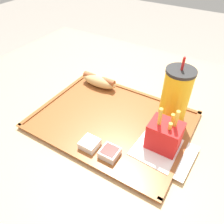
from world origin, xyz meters
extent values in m
cube|color=tan|center=(0.00, 0.00, 0.37)|extent=(1.36, 1.06, 0.74)
cube|color=brown|center=(-0.04, 0.00, 0.75)|extent=(0.45, 0.34, 0.01)
cube|color=brown|center=(-0.04, -0.17, 0.76)|extent=(0.45, 0.01, 0.00)
cube|color=brown|center=(-0.04, 0.16, 0.76)|extent=(0.45, 0.01, 0.00)
cube|color=brown|center=(-0.25, 0.00, 0.76)|extent=(0.01, 0.34, 0.00)
cube|color=brown|center=(0.18, 0.00, 0.76)|extent=(0.01, 0.34, 0.00)
cube|color=white|center=(0.14, -0.04, 0.76)|extent=(0.16, 0.13, 0.00)
cylinder|color=gold|center=(0.11, 0.09, 0.83)|extent=(0.08, 0.08, 0.16)
cylinder|color=#262626|center=(0.11, 0.09, 0.92)|extent=(0.08, 0.08, 0.01)
cylinder|color=red|center=(0.11, 0.09, 0.94)|extent=(0.01, 0.01, 0.03)
ellipsoid|color=#DBB270|center=(-0.17, 0.12, 0.78)|extent=(0.14, 0.05, 0.04)
cylinder|color=#9E512D|center=(-0.17, 0.12, 0.78)|extent=(0.12, 0.02, 0.02)
cube|color=red|center=(0.13, -0.02, 0.79)|extent=(0.08, 0.06, 0.08)
cylinder|color=gold|center=(0.14, -0.03, 0.82)|extent=(0.01, 0.02, 0.07)
cylinder|color=gold|center=(0.15, -0.02, 0.84)|extent=(0.01, 0.02, 0.09)
cylinder|color=gold|center=(0.14, -0.01, 0.83)|extent=(0.02, 0.02, 0.07)
cylinder|color=gold|center=(0.11, -0.03, 0.84)|extent=(0.01, 0.02, 0.09)
cube|color=silver|center=(-0.03, -0.12, 0.76)|extent=(0.05, 0.05, 0.02)
cube|color=white|center=(-0.03, -0.12, 0.77)|extent=(0.04, 0.04, 0.00)
cube|color=silver|center=(0.03, -0.12, 0.76)|extent=(0.05, 0.05, 0.02)
cube|color=#B21914|center=(0.03, -0.12, 0.77)|extent=(0.04, 0.04, 0.00)
camera|label=1|loc=(0.21, -0.41, 1.20)|focal=35.00mm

